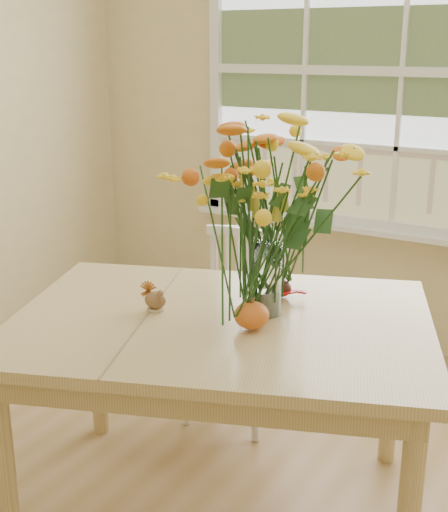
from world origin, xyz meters
The scene contains 8 objects.
wall_back centered at (0.00, 2.25, 1.35)m, with size 4.00×0.02×2.70m, color beige.
window centered at (0.00, 2.21, 1.53)m, with size 2.42×0.12×1.74m.
dining_table centered at (-0.06, 0.48, 0.68)m, with size 1.72×1.48×0.77m.
windsor_chair centered at (-0.36, 1.15, 0.49)m, with size 0.44×0.43×0.86m.
flower_vase centered at (0.05, 0.59, 1.16)m, with size 0.54×0.54×0.64m.
pumpkin centered at (0.08, 0.44, 0.82)m, with size 0.12×0.12×0.09m, color #D05518.
turkey_figurine centered at (-0.30, 0.41, 0.81)m, with size 0.09×0.08×0.10m.
dark_gourd centered at (0.03, 0.77, 0.81)m, with size 0.13×0.10×0.06m.
Camera 1 is at (1.07, -1.42, 1.69)m, focal length 48.00 mm.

